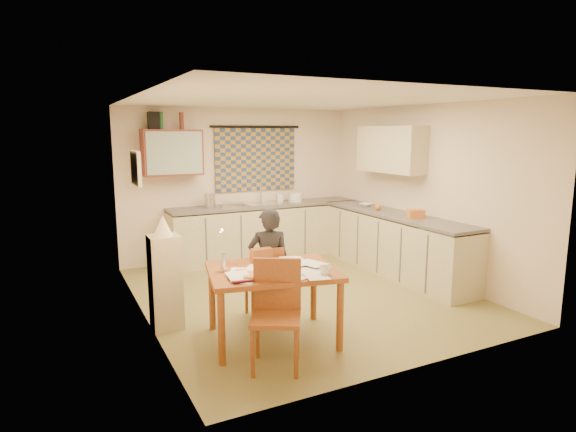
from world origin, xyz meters
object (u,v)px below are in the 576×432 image
counter_back (267,231)px  stove (449,262)px  dining_table (273,304)px  shelf_stand (165,282)px  chair_far (264,295)px  counter_right (394,244)px  person (269,265)px

counter_back → stove: counter_back is taller
dining_table → shelf_stand: bearing=150.7°
dining_table → chair_far: chair_far is taller
shelf_stand → dining_table: bearing=-41.3°
dining_table → shelf_stand: size_ratio=1.40×
counter_right → stove: counter_right is taller
counter_back → dining_table: 3.33m
counter_back → shelf_stand: (-2.21, -2.27, 0.06)m
counter_back → counter_right: same height
counter_right → shelf_stand: shelf_stand is taller
counter_right → shelf_stand: size_ratio=2.87×
chair_far → person: (0.03, -0.08, 0.38)m
chair_far → person: 0.39m
shelf_stand → person: bearing=-14.6°
counter_right → stove: (0.00, -1.12, -0.01)m
shelf_stand → counter_right: bearing=8.8°
chair_far → shelf_stand: shelf_stand is taller
counter_right → dining_table: 2.96m
counter_right → person: bearing=-161.1°
stove → dining_table: size_ratio=0.62×
stove → shelf_stand: bearing=170.9°
counter_right → stove: bearing=-90.0°
counter_back → dining_table: (-1.31, -3.06, -0.07)m
stove → chair_far: size_ratio=1.05×
counter_right → chair_far: bearing=-163.0°
stove → chair_far: 2.51m
chair_far → counter_back: bearing=-105.5°
counter_back → stove: 3.13m
counter_right → stove: size_ratio=3.29×
dining_table → person: bearing=81.3°
counter_right → dining_table: bearing=-153.0°
counter_back → stove: bearing=-64.9°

